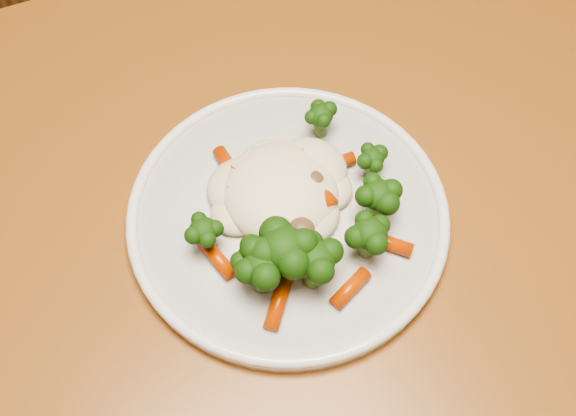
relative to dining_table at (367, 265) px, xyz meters
name	(u,v)px	position (x,y,z in m)	size (l,w,h in m)	color
dining_table	(367,265)	(0.00, 0.00, 0.00)	(1.14, 0.79, 0.75)	brown
plate	(288,216)	(-0.08, 0.02, 0.12)	(0.27, 0.27, 0.01)	silver
meal	(293,216)	(-0.08, 0.01, 0.14)	(0.19, 0.18, 0.05)	beige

